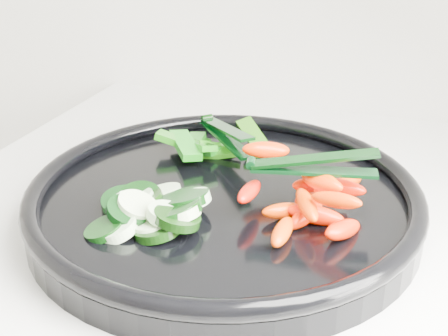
% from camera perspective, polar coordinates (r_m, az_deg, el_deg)
% --- Properties ---
extents(veggie_tray, '(0.41, 0.41, 0.04)m').
position_cam_1_polar(veggie_tray, '(0.59, 0.00, -3.01)').
color(veggie_tray, black).
rests_on(veggie_tray, counter).
extents(cucumber_pile, '(0.12, 0.12, 0.04)m').
position_cam_1_polar(cucumber_pile, '(0.56, -6.86, -3.69)').
color(cucumber_pile, black).
rests_on(cucumber_pile, veggie_tray).
extents(carrot_pile, '(0.13, 0.16, 0.05)m').
position_cam_1_polar(carrot_pile, '(0.56, 7.98, -2.50)').
color(carrot_pile, '#FF0E00').
rests_on(carrot_pile, veggie_tray).
extents(pepper_pile, '(0.12, 0.12, 0.03)m').
position_cam_1_polar(pepper_pile, '(0.68, -1.28, 2.14)').
color(pepper_pile, '#0C6309').
rests_on(pepper_pile, veggie_tray).
extents(tong_carrot, '(0.11, 0.04, 0.02)m').
position_cam_1_polar(tong_carrot, '(0.55, 7.85, 0.30)').
color(tong_carrot, black).
rests_on(tong_carrot, carrot_pile).
extents(tong_pepper, '(0.09, 0.09, 0.02)m').
position_cam_1_polar(tong_pepper, '(0.67, 0.07, 3.24)').
color(tong_pepper, black).
rests_on(tong_pepper, pepper_pile).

